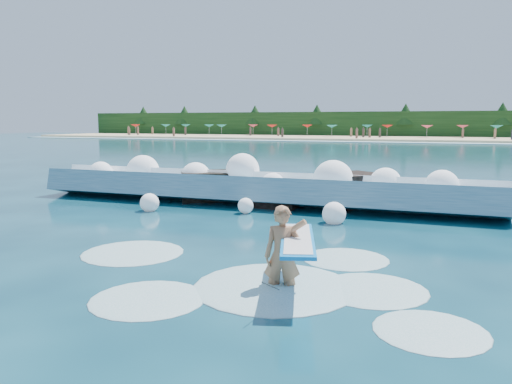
% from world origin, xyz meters
% --- Properties ---
extents(ground, '(200.00, 200.00, 0.00)m').
position_xyz_m(ground, '(0.00, 0.00, 0.00)').
color(ground, '#072939').
rests_on(ground, ground).
extents(beach, '(140.00, 20.00, 0.40)m').
position_xyz_m(beach, '(0.00, 78.00, 0.20)').
color(beach, tan).
rests_on(beach, ground).
extents(wet_band, '(140.00, 5.00, 0.08)m').
position_xyz_m(wet_band, '(0.00, 67.00, 0.04)').
color(wet_band, silver).
rests_on(wet_band, ground).
extents(treeline, '(140.00, 4.00, 5.00)m').
position_xyz_m(treeline, '(0.00, 88.00, 2.50)').
color(treeline, black).
rests_on(treeline, ground).
extents(breaking_wave, '(17.98, 2.80, 1.55)m').
position_xyz_m(breaking_wave, '(-0.39, 6.96, 0.54)').
color(breaking_wave, teal).
rests_on(breaking_wave, ground).
extents(rock_cluster, '(8.53, 3.29, 1.45)m').
position_xyz_m(rock_cluster, '(0.16, 7.31, 0.46)').
color(rock_cluster, black).
rests_on(rock_cluster, ground).
extents(surfer_with_board, '(1.35, 3.07, 1.95)m').
position_xyz_m(surfer_with_board, '(3.73, -2.28, 0.72)').
color(surfer_with_board, '#A16E4B').
rests_on(surfer_with_board, ground).
extents(wave_spray, '(14.80, 4.38, 2.00)m').
position_xyz_m(wave_spray, '(-0.40, 6.87, 0.98)').
color(wave_spray, white).
rests_on(wave_spray, ground).
extents(surf_foam, '(9.10, 6.01, 0.16)m').
position_xyz_m(surf_foam, '(3.02, -1.97, 0.00)').
color(surf_foam, silver).
rests_on(surf_foam, ground).
extents(beach_umbrellas, '(109.75, 6.97, 0.50)m').
position_xyz_m(beach_umbrellas, '(0.21, 80.13, 2.25)').
color(beach_umbrellas, red).
rests_on(beach_umbrellas, ground).
extents(beachgoers, '(98.82, 13.51, 1.93)m').
position_xyz_m(beachgoers, '(-9.06, 75.00, 1.14)').
color(beachgoers, '#3F332D').
rests_on(beachgoers, ground).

